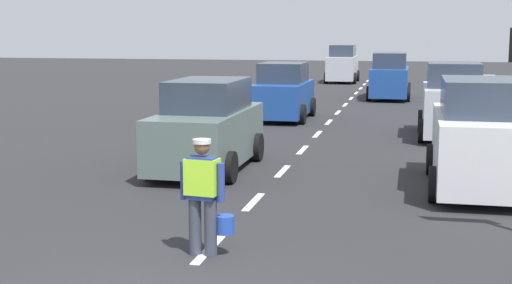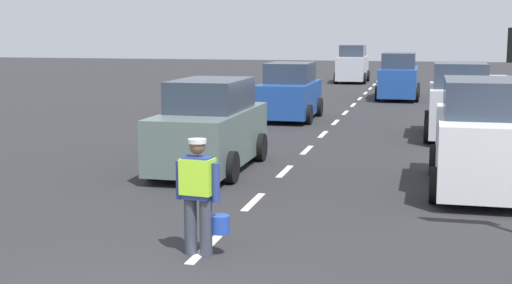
{
  "view_description": "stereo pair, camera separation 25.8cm",
  "coord_description": "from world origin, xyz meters",
  "px_view_note": "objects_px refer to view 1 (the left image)",
  "views": [
    {
      "loc": [
        2.83,
        -6.96,
        3.16
      ],
      "look_at": [
        -0.0,
        5.92,
        1.1
      ],
      "focal_mm": 50.25,
      "sensor_mm": 36.0,
      "label": 1
    },
    {
      "loc": [
        3.08,
        -6.9,
        3.16
      ],
      "look_at": [
        -0.0,
        5.92,
        1.1
      ],
      "focal_mm": 50.25,
      "sensor_mm": 36.0,
      "label": 2
    }
  ],
  "objects_px": {
    "car_oncoming_second": "(283,93)",
    "car_parked_curbside": "(482,138)",
    "car_oncoming_third": "(342,65)",
    "car_outgoing_far": "(390,77)",
    "car_parked_far": "(452,103)",
    "road_worker": "(204,191)",
    "car_oncoming_lead": "(207,128)"
  },
  "relations": [
    {
      "from": "road_worker",
      "to": "car_parked_far",
      "type": "height_order",
      "value": "car_parked_far"
    },
    {
      "from": "car_parked_curbside",
      "to": "car_parked_far",
      "type": "relative_size",
      "value": 1.09
    },
    {
      "from": "car_outgoing_far",
      "to": "car_oncoming_third",
      "type": "bearing_deg",
      "value": 107.33
    },
    {
      "from": "car_oncoming_second",
      "to": "car_parked_far",
      "type": "height_order",
      "value": "car_parked_far"
    },
    {
      "from": "car_oncoming_third",
      "to": "car_parked_curbside",
      "type": "distance_m",
      "value": 30.05
    },
    {
      "from": "car_oncoming_second",
      "to": "car_parked_curbside",
      "type": "relative_size",
      "value": 0.91
    },
    {
      "from": "car_oncoming_second",
      "to": "car_parked_curbside",
      "type": "distance_m",
      "value": 12.04
    },
    {
      "from": "road_worker",
      "to": "car_oncoming_second",
      "type": "distance_m",
      "value": 15.85
    },
    {
      "from": "car_parked_curbside",
      "to": "car_parked_far",
      "type": "height_order",
      "value": "car_parked_far"
    },
    {
      "from": "car_outgoing_far",
      "to": "road_worker",
      "type": "bearing_deg",
      "value": -94.03
    },
    {
      "from": "car_parked_far",
      "to": "car_oncoming_second",
      "type": "bearing_deg",
      "value": 149.57
    },
    {
      "from": "car_oncoming_third",
      "to": "car_parked_far",
      "type": "bearing_deg",
      "value": -76.34
    },
    {
      "from": "car_oncoming_third",
      "to": "car_parked_far",
      "type": "height_order",
      "value": "car_oncoming_third"
    },
    {
      "from": "car_oncoming_lead",
      "to": "car_outgoing_far",
      "type": "relative_size",
      "value": 0.99
    },
    {
      "from": "car_oncoming_second",
      "to": "car_parked_far",
      "type": "relative_size",
      "value": 0.99
    },
    {
      "from": "car_outgoing_far",
      "to": "car_parked_far",
      "type": "xyz_separation_m",
      "value": [
        2.24,
        -12.11,
        0.04
      ]
    },
    {
      "from": "car_parked_curbside",
      "to": "road_worker",
      "type": "bearing_deg",
      "value": -128.39
    },
    {
      "from": "road_worker",
      "to": "car_oncoming_second",
      "type": "xyz_separation_m",
      "value": [
        -1.74,
        15.76,
        0.01
      ]
    },
    {
      "from": "car_oncoming_second",
      "to": "road_worker",
      "type": "bearing_deg",
      "value": -83.7
    },
    {
      "from": "car_oncoming_second",
      "to": "car_parked_curbside",
      "type": "height_order",
      "value": "car_parked_curbside"
    },
    {
      "from": "road_worker",
      "to": "car_oncoming_third",
      "type": "height_order",
      "value": "car_oncoming_third"
    },
    {
      "from": "car_oncoming_lead",
      "to": "car_parked_far",
      "type": "bearing_deg",
      "value": 47.82
    },
    {
      "from": "car_oncoming_lead",
      "to": "car_outgoing_far",
      "type": "bearing_deg",
      "value": 79.34
    },
    {
      "from": "road_worker",
      "to": "car_oncoming_lead",
      "type": "distance_m",
      "value": 6.36
    },
    {
      "from": "car_oncoming_lead",
      "to": "car_oncoming_third",
      "type": "distance_m",
      "value": 28.67
    },
    {
      "from": "car_oncoming_lead",
      "to": "car_oncoming_second",
      "type": "bearing_deg",
      "value": 90.01
    },
    {
      "from": "car_outgoing_far",
      "to": "car_parked_curbside",
      "type": "relative_size",
      "value": 1.01
    },
    {
      "from": "road_worker",
      "to": "car_oncoming_second",
      "type": "height_order",
      "value": "car_oncoming_second"
    },
    {
      "from": "road_worker",
      "to": "car_outgoing_far",
      "type": "bearing_deg",
      "value": 85.97
    },
    {
      "from": "car_oncoming_third",
      "to": "car_outgoing_far",
      "type": "bearing_deg",
      "value": -72.67
    },
    {
      "from": "road_worker",
      "to": "car_parked_curbside",
      "type": "xyz_separation_m",
      "value": [
        4.18,
        5.28,
        0.11
      ]
    },
    {
      "from": "road_worker",
      "to": "car_parked_far",
      "type": "distance_m",
      "value": 13.03
    }
  ]
}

